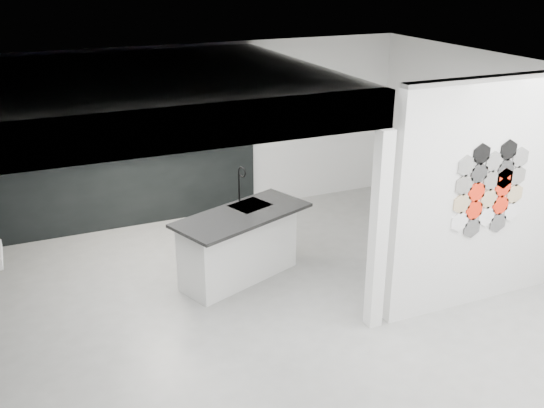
{
  "coord_description": "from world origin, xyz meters",
  "views": [
    {
      "loc": [
        -2.66,
        -6.11,
        3.95
      ],
      "look_at": [
        0.1,
        0.3,
        1.15
      ],
      "focal_mm": 40.0,
      "sensor_mm": 36.0,
      "label": 1
    }
  ],
  "objects": [
    {
      "name": "floor",
      "position": [
        0.0,
        0.0,
        -0.01
      ],
      "size": [
        7.0,
        6.0,
        0.01
      ],
      "primitive_type": "cube",
      "color": "gray"
    },
    {
      "name": "corner_column",
      "position": [
        0.82,
        -1.0,
        1.18
      ],
      "size": [
        0.16,
        0.16,
        2.35
      ],
      "primitive_type": "cube",
      "color": "silver",
      "rests_on": "floor"
    },
    {
      "name": "glass_vase",
      "position": [
        0.15,
        2.87,
        1.38
      ],
      "size": [
        0.1,
        0.1,
        0.13
      ],
      "primitive_type": "cylinder",
      "rotation": [
        0.0,
        0.0,
        -0.12
      ],
      "color": "gray",
      "rests_on": "display_shelf"
    },
    {
      "name": "fascia_beam",
      "position": [
        -1.3,
        -0.92,
        2.55
      ],
      "size": [
        4.4,
        0.16,
        0.4
      ],
      "primitive_type": "cube",
      "color": "silver",
      "rests_on": "corner_column"
    },
    {
      "name": "kitchen_island",
      "position": [
        -0.22,
        0.67,
        0.49
      ],
      "size": [
        1.97,
        1.4,
        1.46
      ],
      "rotation": [
        0.0,
        0.0,
        0.37
      ],
      "color": "silver",
      "rests_on": "floor"
    },
    {
      "name": "hex_tile_cluster",
      "position": [
        2.26,
        -1.09,
        1.5
      ],
      "size": [
        1.04,
        0.02,
        1.16
      ],
      "color": "white",
      "rests_on": "partition_panel"
    },
    {
      "name": "glass_bowl",
      "position": [
        0.15,
        2.87,
        1.37
      ],
      "size": [
        0.19,
        0.19,
        0.1
      ],
      "primitive_type": "cylinder",
      "rotation": [
        0.0,
        0.0,
        0.36
      ],
      "color": "gray",
      "rests_on": "display_shelf"
    },
    {
      "name": "stockpot",
      "position": [
        -2.47,
        2.87,
        1.41
      ],
      "size": [
        0.23,
        0.23,
        0.17
      ],
      "primitive_type": "cylinder",
      "rotation": [
        0.0,
        0.0,
        0.12
      ],
      "color": "black",
      "rests_on": "display_shelf"
    },
    {
      "name": "kettle",
      "position": [
        -0.09,
        2.87,
        1.41
      ],
      "size": [
        0.22,
        0.22,
        0.17
      ],
      "primitive_type": "ellipsoid",
      "rotation": [
        0.0,
        0.0,
        -0.11
      ],
      "color": "black",
      "rests_on": "display_shelf"
    },
    {
      "name": "bulkhead",
      "position": [
        -1.3,
        1.0,
        2.55
      ],
      "size": [
        4.4,
        4.0,
        0.4
      ],
      "primitive_type": "cube",
      "color": "silver",
      "rests_on": "corner_column"
    },
    {
      "name": "utensil_cup",
      "position": [
        -2.23,
        2.87,
        1.38
      ],
      "size": [
        0.12,
        0.12,
        0.11
      ],
      "primitive_type": "cylinder",
      "rotation": [
        0.0,
        0.0,
        -0.4
      ],
      "color": "black",
      "rests_on": "display_shelf"
    },
    {
      "name": "display_shelf",
      "position": [
        -1.2,
        2.87,
        1.3
      ],
      "size": [
        3.0,
        0.15,
        0.04
      ],
      "primitive_type": "cube",
      "color": "black",
      "rests_on": "bay_clad_back"
    },
    {
      "name": "partition_panel",
      "position": [
        2.23,
        -1.0,
        1.4
      ],
      "size": [
        2.45,
        0.15,
        2.8
      ],
      "primitive_type": "cube",
      "color": "silver",
      "rests_on": "floor"
    },
    {
      "name": "bay_clad_back",
      "position": [
        -1.3,
        2.97,
        1.18
      ],
      "size": [
        4.4,
        0.04,
        2.35
      ],
      "primitive_type": "cube",
      "color": "black",
      "rests_on": "floor"
    },
    {
      "name": "bottle_dark",
      "position": [
        -1.42,
        2.87,
        1.41
      ],
      "size": [
        0.07,
        0.07,
        0.18
      ],
      "primitive_type": "cylinder",
      "rotation": [
        0.0,
        0.0,
        -0.01
      ],
      "color": "black",
      "rests_on": "display_shelf"
    }
  ]
}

